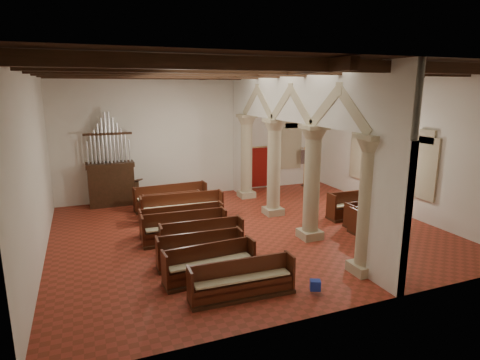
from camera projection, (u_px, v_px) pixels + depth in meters
name	position (u px, v px, depth m)	size (l,w,h in m)	color
floor	(248.00, 231.00, 15.23)	(14.00, 14.00, 0.00)	maroon
ceiling	(249.00, 67.00, 13.88)	(14.00, 14.00, 0.00)	black
wall_back	(202.00, 135.00, 19.99)	(14.00, 0.02, 6.00)	white
wall_front	(350.00, 192.00, 9.12)	(14.00, 0.02, 6.00)	white
wall_left	(34.00, 166.00, 12.04)	(0.02, 12.00, 6.00)	white
wall_right	(400.00, 143.00, 17.06)	(0.02, 12.00, 6.00)	white
ceiling_beams	(249.00, 73.00, 13.92)	(13.80, 11.80, 0.30)	#371D11
arcade	(292.00, 135.00, 15.07)	(0.90, 11.90, 6.00)	tan
window_right_a	(425.00, 168.00, 15.87)	(0.03, 1.00, 2.20)	#32725E
window_right_b	(360.00, 153.00, 19.50)	(0.03, 1.00, 2.20)	#32725E
window_back	(290.00, 146.00, 21.94)	(1.00, 0.03, 2.20)	#32725E
pipe_organ	(111.00, 176.00, 18.29)	(2.10, 0.85, 4.40)	#371D11
lectern	(136.00, 193.00, 18.87)	(0.58, 0.62, 1.17)	#3E2013
dossal_curtain	(265.00, 167.00, 21.58)	(1.80, 0.07, 2.17)	maroon
processional_banner	(304.00, 172.00, 22.05)	(0.50, 0.63, 2.17)	#371D11
hymnal_box_a	(315.00, 285.00, 10.55)	(0.27, 0.22, 0.27)	navy
hymnal_box_b	(231.00, 252.00, 12.64)	(0.30, 0.24, 0.30)	navy
hymnal_box_c	(217.00, 226.00, 15.01)	(0.33, 0.27, 0.33)	#162797
tube_heater_a	(233.00, 281.00, 10.94)	(0.10, 0.10, 0.99)	silver
tube_heater_b	(189.00, 276.00, 11.24)	(0.09, 0.09, 0.85)	white
nave_pew_0	(242.00, 285.00, 10.36)	(2.81, 0.75, 0.99)	#371D11
nave_pew_1	(210.00, 268.00, 11.28)	(2.67, 0.85, 1.03)	#371D11
nave_pew_2	(200.00, 254.00, 12.25)	(2.66, 0.77, 1.00)	#371D11
nave_pew_3	(202.00, 242.00, 13.22)	(2.76, 0.79, 1.05)	#371D11
nave_pew_4	(185.00, 232.00, 14.10)	(2.98, 0.84, 1.07)	#371D11
nave_pew_5	(183.00, 224.00, 15.02)	(3.12, 0.71, 1.01)	#371D11
nave_pew_6	(183.00, 211.00, 16.45)	(3.39, 0.86, 1.09)	#371D11
nave_pew_7	(173.00, 208.00, 17.05)	(2.43, 0.64, 0.95)	#371D11
nave_pew_8	(171.00, 201.00, 18.03)	(3.28, 0.87, 1.07)	#371D11
aisle_pew_0	(370.00, 223.00, 15.09)	(1.68, 0.72, 1.00)	#371D11
aisle_pew_1	(367.00, 217.00, 15.74)	(1.87, 0.76, 0.99)	#371D11
aisle_pew_2	(350.00, 209.00, 16.63)	(1.88, 0.76, 1.12)	#371D11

